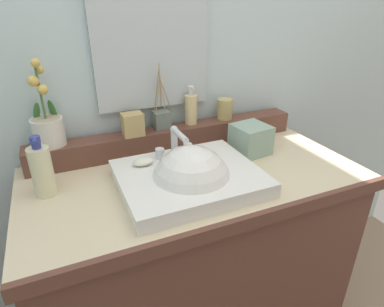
{
  "coord_description": "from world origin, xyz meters",
  "views": [
    {
      "loc": [
        -0.41,
        -0.91,
        1.42
      ],
      "look_at": [
        -0.02,
        -0.02,
        0.95
      ],
      "focal_mm": 30.2,
      "sensor_mm": 36.0,
      "label": 1
    }
  ],
  "objects_px": {
    "soap_bar": "(143,162)",
    "tissue_box": "(251,139)",
    "potted_plant": "(47,126)",
    "soap_dispenser": "(191,108)",
    "tumbler_cup": "(225,109)",
    "reed_diffuser": "(161,119)",
    "lotion_bottle": "(42,170)",
    "trinket_box": "(133,124)",
    "sink_basin": "(190,182)"
  },
  "relations": [
    {
      "from": "soap_bar",
      "to": "tissue_box",
      "type": "distance_m",
      "value": 0.45
    },
    {
      "from": "potted_plant",
      "to": "soap_dispenser",
      "type": "bearing_deg",
      "value": -0.12
    },
    {
      "from": "potted_plant",
      "to": "tumbler_cup",
      "type": "relative_size",
      "value": 3.51
    },
    {
      "from": "soap_dispenser",
      "to": "reed_diffuser",
      "type": "bearing_deg",
      "value": -179.88
    },
    {
      "from": "soap_bar",
      "to": "tissue_box",
      "type": "relative_size",
      "value": 0.54
    },
    {
      "from": "soap_dispenser",
      "to": "lotion_bottle",
      "type": "xyz_separation_m",
      "value": [
        -0.58,
        -0.19,
        -0.07
      ]
    },
    {
      "from": "reed_diffuser",
      "to": "trinket_box",
      "type": "xyz_separation_m",
      "value": [
        -0.12,
        -0.03,
        0.0
      ]
    },
    {
      "from": "soap_bar",
      "to": "tissue_box",
      "type": "height_order",
      "value": "tissue_box"
    },
    {
      "from": "lotion_bottle",
      "to": "sink_basin",
      "type": "bearing_deg",
      "value": -18.17
    },
    {
      "from": "trinket_box",
      "to": "tissue_box",
      "type": "distance_m",
      "value": 0.46
    },
    {
      "from": "soap_bar",
      "to": "tumbler_cup",
      "type": "relative_size",
      "value": 0.81
    },
    {
      "from": "soap_dispenser",
      "to": "reed_diffuser",
      "type": "relative_size",
      "value": 0.62
    },
    {
      "from": "soap_bar",
      "to": "reed_diffuser",
      "type": "distance_m",
      "value": 0.26
    },
    {
      "from": "soap_bar",
      "to": "tissue_box",
      "type": "bearing_deg",
      "value": 3.87
    },
    {
      "from": "potted_plant",
      "to": "tissue_box",
      "type": "xyz_separation_m",
      "value": [
        0.72,
        -0.19,
        -0.1
      ]
    },
    {
      "from": "reed_diffuser",
      "to": "trinket_box",
      "type": "distance_m",
      "value": 0.13
    },
    {
      "from": "sink_basin",
      "to": "tissue_box",
      "type": "height_order",
      "value": "sink_basin"
    },
    {
      "from": "trinket_box",
      "to": "tissue_box",
      "type": "height_order",
      "value": "trinket_box"
    },
    {
      "from": "potted_plant",
      "to": "trinket_box",
      "type": "distance_m",
      "value": 0.3
    },
    {
      "from": "soap_bar",
      "to": "soap_dispenser",
      "type": "distance_m",
      "value": 0.36
    },
    {
      "from": "tumbler_cup",
      "to": "sink_basin",
      "type": "bearing_deg",
      "value": -132.82
    },
    {
      "from": "sink_basin",
      "to": "trinket_box",
      "type": "height_order",
      "value": "trinket_box"
    },
    {
      "from": "soap_dispenser",
      "to": "lotion_bottle",
      "type": "bearing_deg",
      "value": -162.0
    },
    {
      "from": "sink_basin",
      "to": "potted_plant",
      "type": "relative_size",
      "value": 1.49
    },
    {
      "from": "potted_plant",
      "to": "reed_diffuser",
      "type": "bearing_deg",
      "value": -0.19
    },
    {
      "from": "tumbler_cup",
      "to": "lotion_bottle",
      "type": "xyz_separation_m",
      "value": [
        -0.74,
        -0.19,
        -0.05
      ]
    },
    {
      "from": "sink_basin",
      "to": "soap_bar",
      "type": "bearing_deg",
      "value": 137.23
    },
    {
      "from": "tumbler_cup",
      "to": "reed_diffuser",
      "type": "height_order",
      "value": "reed_diffuser"
    },
    {
      "from": "trinket_box",
      "to": "tissue_box",
      "type": "relative_size",
      "value": 0.66
    },
    {
      "from": "soap_bar",
      "to": "reed_diffuser",
      "type": "xyz_separation_m",
      "value": [
        0.14,
        0.22,
        0.06
      ]
    },
    {
      "from": "reed_diffuser",
      "to": "lotion_bottle",
      "type": "bearing_deg",
      "value": -157.35
    },
    {
      "from": "tissue_box",
      "to": "sink_basin",
      "type": "bearing_deg",
      "value": -155.76
    },
    {
      "from": "soap_bar",
      "to": "potted_plant",
      "type": "height_order",
      "value": "potted_plant"
    },
    {
      "from": "sink_basin",
      "to": "potted_plant",
      "type": "xyz_separation_m",
      "value": [
        -0.4,
        0.33,
        0.14
      ]
    },
    {
      "from": "sink_basin",
      "to": "trinket_box",
      "type": "distance_m",
      "value": 0.34
    },
    {
      "from": "reed_diffuser",
      "to": "trinket_box",
      "type": "relative_size",
      "value": 2.97
    },
    {
      "from": "sink_basin",
      "to": "reed_diffuser",
      "type": "relative_size",
      "value": 1.76
    },
    {
      "from": "potted_plant",
      "to": "reed_diffuser",
      "type": "distance_m",
      "value": 0.42
    },
    {
      "from": "potted_plant",
      "to": "trinket_box",
      "type": "bearing_deg",
      "value": -5.81
    },
    {
      "from": "tumbler_cup",
      "to": "trinket_box",
      "type": "distance_m",
      "value": 0.41
    },
    {
      "from": "trinket_box",
      "to": "tissue_box",
      "type": "bearing_deg",
      "value": -20.77
    },
    {
      "from": "tumbler_cup",
      "to": "reed_diffuser",
      "type": "xyz_separation_m",
      "value": [
        -0.29,
        0.0,
        -0.01
      ]
    },
    {
      "from": "lotion_bottle",
      "to": "potted_plant",
      "type": "bearing_deg",
      "value": 79.79
    },
    {
      "from": "soap_bar",
      "to": "tissue_box",
      "type": "xyz_separation_m",
      "value": [
        0.45,
        0.03,
        -0.01
      ]
    },
    {
      "from": "soap_dispenser",
      "to": "trinket_box",
      "type": "bearing_deg",
      "value": -173.51
    },
    {
      "from": "sink_basin",
      "to": "soap_bar",
      "type": "height_order",
      "value": "sink_basin"
    },
    {
      "from": "soap_bar",
      "to": "potted_plant",
      "type": "bearing_deg",
      "value": 141.78
    },
    {
      "from": "potted_plant",
      "to": "soap_dispenser",
      "type": "xyz_separation_m",
      "value": [
        0.55,
        -0.0,
        -0.01
      ]
    },
    {
      "from": "sink_basin",
      "to": "tissue_box",
      "type": "relative_size",
      "value": 3.48
    },
    {
      "from": "sink_basin",
      "to": "lotion_bottle",
      "type": "height_order",
      "value": "lotion_bottle"
    }
  ]
}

